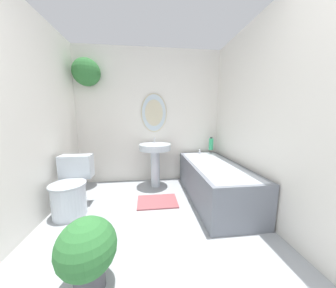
{
  "coord_description": "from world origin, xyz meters",
  "views": [
    {
      "loc": [
        -0.04,
        -0.3,
        1.2
      ],
      "look_at": [
        0.2,
        1.76,
        0.87
      ],
      "focal_mm": 18.0,
      "sensor_mm": 36.0,
      "label": 1
    }
  ],
  "objects_px": {
    "toilet": "(71,189)",
    "shampoo_bottle": "(211,144)",
    "pedestal_sink": "(155,154)",
    "bathtub": "(214,180)",
    "potted_plant": "(87,250)"
  },
  "relations": [
    {
      "from": "pedestal_sink",
      "to": "shampoo_bottle",
      "type": "xyz_separation_m",
      "value": [
        1.03,
        0.1,
        0.15
      ]
    },
    {
      "from": "bathtub",
      "to": "shampoo_bottle",
      "type": "distance_m",
      "value": 0.81
    },
    {
      "from": "toilet",
      "to": "pedestal_sink",
      "type": "relative_size",
      "value": 0.82
    },
    {
      "from": "toilet",
      "to": "bathtub",
      "type": "height_order",
      "value": "toilet"
    },
    {
      "from": "potted_plant",
      "to": "shampoo_bottle",
      "type": "bearing_deg",
      "value": 49.56
    },
    {
      "from": "toilet",
      "to": "shampoo_bottle",
      "type": "bearing_deg",
      "value": 20.62
    },
    {
      "from": "potted_plant",
      "to": "bathtub",
      "type": "bearing_deg",
      "value": 40.7
    },
    {
      "from": "bathtub",
      "to": "shampoo_bottle",
      "type": "height_order",
      "value": "shampoo_bottle"
    },
    {
      "from": "pedestal_sink",
      "to": "shampoo_bottle",
      "type": "relative_size",
      "value": 3.62
    },
    {
      "from": "toilet",
      "to": "shampoo_bottle",
      "type": "distance_m",
      "value": 2.3
    },
    {
      "from": "toilet",
      "to": "pedestal_sink",
      "type": "distance_m",
      "value": 1.32
    },
    {
      "from": "pedestal_sink",
      "to": "potted_plant",
      "type": "height_order",
      "value": "pedestal_sink"
    },
    {
      "from": "pedestal_sink",
      "to": "shampoo_bottle",
      "type": "height_order",
      "value": "pedestal_sink"
    },
    {
      "from": "toilet",
      "to": "shampoo_bottle",
      "type": "xyz_separation_m",
      "value": [
        2.12,
        0.8,
        0.42
      ]
    },
    {
      "from": "toilet",
      "to": "shampoo_bottle",
      "type": "height_order",
      "value": "shampoo_bottle"
    }
  ]
}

